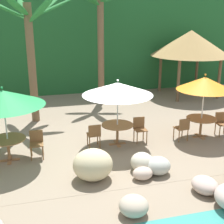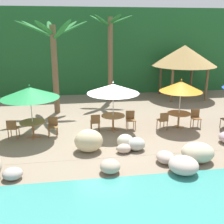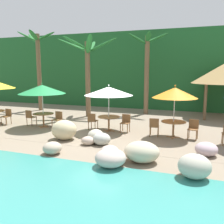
{
  "view_description": "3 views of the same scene",
  "coord_description": "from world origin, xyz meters",
  "px_view_note": "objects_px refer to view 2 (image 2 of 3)",
  "views": [
    {
      "loc": [
        -2.19,
        -9.36,
        4.38
      ],
      "look_at": [
        0.35,
        0.32,
        1.18
      ],
      "focal_mm": 49.41,
      "sensor_mm": 36.0,
      "label": 1
    },
    {
      "loc": [
        -1.37,
        -11.83,
        4.61
      ],
      "look_at": [
        0.44,
        0.08,
        0.96
      ],
      "focal_mm": 44.29,
      "sensor_mm": 36.0,
      "label": 2
    },
    {
      "loc": [
        4.76,
        -10.99,
        3.0
      ],
      "look_at": [
        0.69,
        0.26,
        0.97
      ],
      "focal_mm": 39.4,
      "sensor_mm": 36.0,
      "label": 3
    }
  ],
  "objects_px": {
    "umbrella_orange": "(181,86)",
    "palm_tree_second": "(53,48)",
    "umbrella_white": "(113,89)",
    "dining_table_orange": "(179,116)",
    "chair_green_seaward": "(53,125)",
    "palapa_hut": "(184,56)",
    "umbrella_green": "(30,93)",
    "palm_tree_third": "(110,46)",
    "chair_orange_seaward": "(196,117)",
    "chair_orange_inland": "(163,120)",
    "chair_white_seaward": "(131,118)",
    "chair_white_inland": "(95,122)",
    "dining_table_green": "(33,124)",
    "chair_green_inland": "(12,128)",
    "dining_table_white": "(113,118)"
  },
  "relations": [
    {
      "from": "dining_table_white",
      "to": "chair_white_seaward",
      "type": "relative_size",
      "value": 1.26
    },
    {
      "from": "umbrella_green",
      "to": "dining_table_green",
      "type": "height_order",
      "value": "umbrella_green"
    },
    {
      "from": "umbrella_white",
      "to": "chair_orange_inland",
      "type": "height_order",
      "value": "umbrella_white"
    },
    {
      "from": "dining_table_green",
      "to": "dining_table_orange",
      "type": "relative_size",
      "value": 1.0
    },
    {
      "from": "chair_orange_seaward",
      "to": "umbrella_white",
      "type": "bearing_deg",
      "value": 178.16
    },
    {
      "from": "umbrella_green",
      "to": "dining_table_orange",
      "type": "relative_size",
      "value": 2.23
    },
    {
      "from": "umbrella_orange",
      "to": "chair_orange_inland",
      "type": "relative_size",
      "value": 2.73
    },
    {
      "from": "umbrella_green",
      "to": "chair_green_seaward",
      "type": "height_order",
      "value": "umbrella_green"
    },
    {
      "from": "dining_table_white",
      "to": "chair_white_seaward",
      "type": "distance_m",
      "value": 0.86
    },
    {
      "from": "dining_table_green",
      "to": "chair_white_seaward",
      "type": "distance_m",
      "value": 4.47
    },
    {
      "from": "umbrella_white",
      "to": "palm_tree_second",
      "type": "relative_size",
      "value": 0.47
    },
    {
      "from": "dining_table_green",
      "to": "palapa_hut",
      "type": "distance_m",
      "value": 11.38
    },
    {
      "from": "dining_table_green",
      "to": "palm_tree_third",
      "type": "bearing_deg",
      "value": 54.01
    },
    {
      "from": "chair_green_seaward",
      "to": "palapa_hut",
      "type": "xyz_separation_m",
      "value": [
        8.47,
        6.07,
        2.34
      ]
    },
    {
      "from": "umbrella_green",
      "to": "palm_tree_third",
      "type": "distance_m",
      "value": 7.45
    },
    {
      "from": "umbrella_white",
      "to": "chair_green_inland",
      "type": "bearing_deg",
      "value": -175.3
    },
    {
      "from": "umbrella_orange",
      "to": "dining_table_orange",
      "type": "xyz_separation_m",
      "value": [
        0.0,
        -0.0,
        -1.42
      ]
    },
    {
      "from": "chair_green_seaward",
      "to": "palm_tree_second",
      "type": "height_order",
      "value": "palm_tree_second"
    },
    {
      "from": "chair_white_seaward",
      "to": "chair_orange_seaward",
      "type": "distance_m",
      "value": 3.18
    },
    {
      "from": "dining_table_orange",
      "to": "palm_tree_third",
      "type": "bearing_deg",
      "value": 113.66
    },
    {
      "from": "umbrella_green",
      "to": "palapa_hut",
      "type": "xyz_separation_m",
      "value": [
        9.32,
        6.12,
        0.83
      ]
    },
    {
      "from": "umbrella_green",
      "to": "chair_white_inland",
      "type": "relative_size",
      "value": 2.81
    },
    {
      "from": "palm_tree_second",
      "to": "palm_tree_third",
      "type": "xyz_separation_m",
      "value": [
        3.4,
        2.19,
        -0.07
      ]
    },
    {
      "from": "umbrella_green",
      "to": "chair_green_seaward",
      "type": "relative_size",
      "value": 2.81
    },
    {
      "from": "dining_table_white",
      "to": "umbrella_orange",
      "type": "height_order",
      "value": "umbrella_orange"
    },
    {
      "from": "chair_green_inland",
      "to": "umbrella_white",
      "type": "relative_size",
      "value": 0.37
    },
    {
      "from": "umbrella_white",
      "to": "dining_table_orange",
      "type": "xyz_separation_m",
      "value": [
        3.17,
        -0.12,
        -1.39
      ]
    },
    {
      "from": "chair_orange_inland",
      "to": "palm_tree_second",
      "type": "height_order",
      "value": "palm_tree_second"
    },
    {
      "from": "chair_orange_inland",
      "to": "chair_green_seaward",
      "type": "bearing_deg",
      "value": -179.85
    },
    {
      "from": "chair_orange_seaward",
      "to": "palapa_hut",
      "type": "height_order",
      "value": "palapa_hut"
    },
    {
      "from": "dining_table_green",
      "to": "umbrella_white",
      "type": "xyz_separation_m",
      "value": [
        3.6,
        0.37,
        1.39
      ]
    },
    {
      "from": "umbrella_white",
      "to": "dining_table_white",
      "type": "xyz_separation_m",
      "value": [
        0.0,
        0.0,
        -1.39
      ]
    },
    {
      "from": "chair_green_inland",
      "to": "chair_white_seaward",
      "type": "relative_size",
      "value": 1.0
    },
    {
      "from": "chair_green_inland",
      "to": "chair_white_seaward",
      "type": "distance_m",
      "value": 5.32
    },
    {
      "from": "umbrella_green",
      "to": "chair_white_inland",
      "type": "height_order",
      "value": "umbrella_green"
    },
    {
      "from": "chair_white_inland",
      "to": "palapa_hut",
      "type": "xyz_separation_m",
      "value": [
        6.57,
        5.86,
        2.34
      ]
    },
    {
      "from": "chair_white_seaward",
      "to": "palm_tree_third",
      "type": "xyz_separation_m",
      "value": [
        -0.16,
        5.44,
        3.01
      ]
    },
    {
      "from": "umbrella_white",
      "to": "chair_orange_inland",
      "type": "distance_m",
      "value": 2.78
    },
    {
      "from": "dining_table_orange",
      "to": "chair_green_inland",
      "type": "bearing_deg",
      "value": -178.18
    },
    {
      "from": "umbrella_green",
      "to": "palapa_hut",
      "type": "bearing_deg",
      "value": 33.31
    },
    {
      "from": "chair_green_seaward",
      "to": "chair_orange_seaward",
      "type": "distance_m",
      "value": 6.77
    },
    {
      "from": "chair_white_inland",
      "to": "chair_orange_seaward",
      "type": "bearing_deg",
      "value": -0.22
    },
    {
      "from": "umbrella_orange",
      "to": "palm_tree_second",
      "type": "distance_m",
      "value": 7.0
    },
    {
      "from": "chair_orange_seaward",
      "to": "palm_tree_third",
      "type": "height_order",
      "value": "palm_tree_third"
    },
    {
      "from": "umbrella_white",
      "to": "umbrella_green",
      "type": "bearing_deg",
      "value": -174.07
    },
    {
      "from": "umbrella_orange",
      "to": "palapa_hut",
      "type": "height_order",
      "value": "palapa_hut"
    },
    {
      "from": "dining_table_green",
      "to": "umbrella_orange",
      "type": "height_order",
      "value": "umbrella_orange"
    },
    {
      "from": "palapa_hut",
      "to": "chair_green_inland",
      "type": "bearing_deg",
      "value": -148.99
    },
    {
      "from": "umbrella_green",
      "to": "umbrella_white",
      "type": "xyz_separation_m",
      "value": [
        3.6,
        0.37,
        -0.03
      ]
    },
    {
      "from": "chair_green_seaward",
      "to": "palm_tree_second",
      "type": "bearing_deg",
      "value": 89.5
    }
  ]
}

